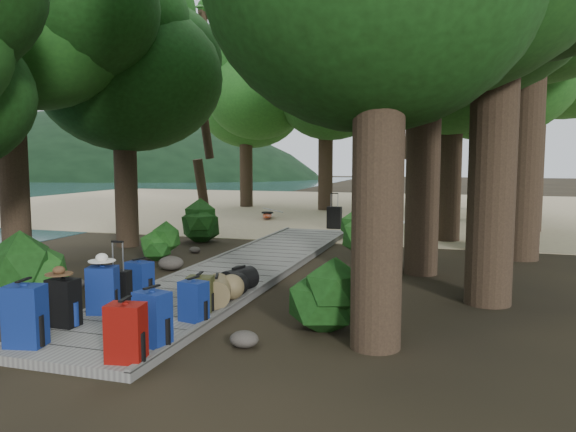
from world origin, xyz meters
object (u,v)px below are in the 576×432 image
(kayak, at_px, (267,214))
(sun_lounger, at_px, (413,220))
(duffel_right_khaki, at_px, (217,291))
(duffel_right_black, at_px, (239,280))
(backpack_right_c, at_px, (194,299))
(backpack_right_b, at_px, (152,316))
(lone_suitcase_on_sand, at_px, (334,218))
(suitcase_on_boardwalk, at_px, (119,288))
(backpack_right_a, at_px, (126,330))
(backpack_left_c, at_px, (103,287))
(backpack_left_d, at_px, (139,277))
(backpack_right_d, at_px, (200,292))
(backpack_left_b, at_px, (63,300))
(backpack_left_a, at_px, (25,313))

(kayak, bearing_deg, sun_lounger, -31.16)
(duffel_right_khaki, distance_m, sun_lounger, 11.33)
(duffel_right_black, height_order, kayak, duffel_right_black)
(backpack_right_c, relative_size, kayak, 0.19)
(backpack_right_b, xyz_separation_m, duffel_right_khaki, (-0.04, 1.95, -0.15))
(lone_suitcase_on_sand, height_order, sun_lounger, lone_suitcase_on_sand)
(backpack_right_c, relative_size, suitcase_on_boardwalk, 1.12)
(backpack_right_a, distance_m, duffel_right_black, 3.42)
(lone_suitcase_on_sand, xyz_separation_m, kayak, (-3.14, 2.26, -0.20))
(backpack_left_c, height_order, lone_suitcase_on_sand, backpack_left_c)
(backpack_right_a, height_order, duffel_right_khaki, backpack_right_a)
(duffel_right_black, distance_m, kayak, 12.24)
(backpack_left_d, height_order, backpack_right_d, backpack_left_d)
(backpack_left_b, relative_size, backpack_left_c, 0.93)
(backpack_left_a, bearing_deg, backpack_right_d, 46.36)
(duffel_right_khaki, height_order, suitcase_on_boardwalk, suitcase_on_boardwalk)
(backpack_right_b, height_order, lone_suitcase_on_sand, backpack_right_b)
(duffel_right_khaki, height_order, duffel_right_black, duffel_right_khaki)
(backpack_left_c, bearing_deg, lone_suitcase_on_sand, 68.42)
(kayak, bearing_deg, backpack_left_d, -96.92)
(backpack_left_b, xyz_separation_m, kayak, (-2.07, 14.22, -0.29))
(backpack_right_b, bearing_deg, backpack_left_b, -178.84)
(backpack_left_c, bearing_deg, backpack_left_b, -117.49)
(backpack_right_a, distance_m, sun_lounger, 13.80)
(backpack_left_b, bearing_deg, backpack_left_a, -80.69)
(suitcase_on_boardwalk, bearing_deg, backpack_right_d, 1.30)
(backpack_left_d, relative_size, backpack_right_c, 1.00)
(backpack_right_a, xyz_separation_m, duffel_right_khaki, (-0.04, 2.51, -0.15))
(backpack_left_d, bearing_deg, duffel_right_black, 40.69)
(backpack_left_b, bearing_deg, backpack_right_c, 26.72)
(backpack_right_c, relative_size, backpack_right_d, 1.08)
(backpack_right_d, height_order, duffel_right_khaki, backpack_right_d)
(backpack_right_a, bearing_deg, lone_suitcase_on_sand, 83.35)
(lone_suitcase_on_sand, bearing_deg, duffel_right_khaki, -86.24)
(duffel_right_khaki, relative_size, suitcase_on_boardwalk, 1.17)
(backpack_left_a, distance_m, duffel_right_black, 3.61)
(backpack_right_b, height_order, duffel_right_khaki, backpack_right_b)
(backpack_left_c, relative_size, suitcase_on_boardwalk, 1.39)
(backpack_right_a, distance_m, lone_suitcase_on_sand, 12.86)
(backpack_right_a, height_order, suitcase_on_boardwalk, backpack_right_a)
(backpack_right_c, bearing_deg, backpack_right_a, -77.92)
(backpack_left_c, xyz_separation_m, sun_lounger, (3.44, 12.07, -0.20))
(backpack_right_c, bearing_deg, backpack_left_d, 157.71)
(backpack_left_b, height_order, duffel_right_black, backpack_left_b)
(sun_lounger, bearing_deg, kayak, 141.11)
(backpack_right_b, relative_size, backpack_right_c, 1.18)
(duffel_right_khaki, xyz_separation_m, lone_suitcase_on_sand, (-0.44, 10.34, 0.05))
(duffel_right_black, height_order, lone_suitcase_on_sand, lone_suitcase_on_sand)
(backpack_left_d, bearing_deg, lone_suitcase_on_sand, 97.55)
(duffel_right_khaki, bearing_deg, backpack_left_d, 153.04)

